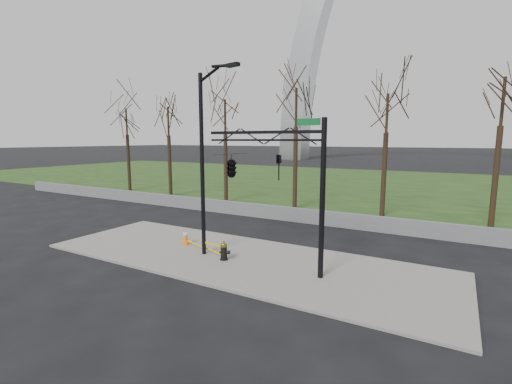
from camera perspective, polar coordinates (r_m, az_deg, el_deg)
The scene contains 11 objects.
ground at distance 15.93m, azimuth -3.06°, elevation -10.75°, with size 500.00×500.00×0.00m, color black.
sidewalk at distance 15.91m, azimuth -3.06°, elevation -10.58°, with size 18.00×6.00×0.10m, color slate.
grass_strip at distance 43.72m, azimuth 18.69°, elevation 1.14°, with size 120.00×40.00×0.06m, color #1C3814.
guardrail at distance 22.70m, azimuth 7.93°, elevation -3.81°, with size 60.00×0.30×0.90m, color #59595B.
gateway_arch at distance 92.15m, azimuth 25.71°, elevation 24.83°, with size 66.00×6.00×65.00m, color silver, non-canonical shape.
tree_row at distance 25.73m, azimuth 13.04°, elevation 7.33°, with size 47.51×4.00×9.67m.
fire_hydrant at distance 15.51m, azimuth -5.13°, elevation -9.42°, with size 0.52×0.34×0.83m.
traffic_cone at distance 18.00m, azimuth -11.19°, elevation -7.04°, with size 0.42×0.42×0.76m.
street_light at distance 15.56m, azimuth -8.14°, elevation 6.38°, with size 2.36×0.72×8.21m.
traffic_signal_mast at distance 14.45m, azimuth -1.46°, elevation 4.14°, with size 5.10×2.49×6.00m.
caution_tape at distance 16.53m, azimuth -7.95°, elevation -8.64°, with size 2.96×0.98×0.43m.
Camera 1 is at (8.16, -12.64, 5.22)m, focal length 24.98 mm.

